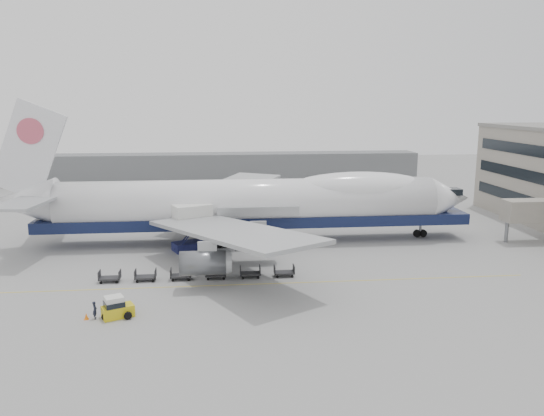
{
  "coord_description": "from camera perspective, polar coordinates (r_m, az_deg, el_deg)",
  "views": [
    {
      "loc": [
        -4.15,
        -60.67,
        19.46
      ],
      "look_at": [
        2.6,
        6.0,
        5.99
      ],
      "focal_mm": 35.0,
      "sensor_mm": 36.0,
      "label": 1
    }
  ],
  "objects": [
    {
      "name": "ground",
      "position": [
        63.85,
        -1.79,
        -6.38
      ],
      "size": [
        260.0,
        260.0,
        0.0
      ],
      "primitive_type": "plane",
      "color": "gray",
      "rests_on": "ground"
    },
    {
      "name": "dolly_4",
      "position": [
        60.15,
        -2.36,
        -6.99
      ],
      "size": [
        2.3,
        1.35,
        1.3
      ],
      "color": "#2D2D30",
      "rests_on": "ground"
    },
    {
      "name": "dolly_1",
      "position": [
        60.63,
        -13.44,
        -7.15
      ],
      "size": [
        2.3,
        1.35,
        1.3
      ],
      "color": "#2D2D30",
      "rests_on": "ground"
    },
    {
      "name": "airliner",
      "position": [
        74.13,
        -1.97,
        0.6
      ],
      "size": [
        67.0,
        55.3,
        19.98
      ],
      "color": "white",
      "rests_on": "ground"
    },
    {
      "name": "baggage_tug",
      "position": [
        51.41,
        -16.4,
        -10.27
      ],
      "size": [
        3.15,
        2.5,
        2.04
      ],
      "rotation": [
        0.0,
        0.0,
        0.42
      ],
      "color": "gold",
      "rests_on": "ground"
    },
    {
      "name": "dolly_2",
      "position": [
        60.22,
        -9.77,
        -7.12
      ],
      "size": [
        2.3,
        1.35,
        1.3
      ],
      "color": "#2D2D30",
      "rests_on": "ground"
    },
    {
      "name": "apron_line",
      "position": [
        58.17,
        -1.37,
        -8.17
      ],
      "size": [
        60.0,
        0.15,
        0.01
      ],
      "primitive_type": "cube",
      "color": "gold",
      "rests_on": "ground"
    },
    {
      "name": "traffic_cone",
      "position": [
        52.0,
        -19.35,
        -10.94
      ],
      "size": [
        0.41,
        0.41,
        0.61
      ],
      "rotation": [
        0.0,
        0.0,
        0.26
      ],
      "color": "orange",
      "rests_on": "ground"
    },
    {
      "name": "dolly_3",
      "position": [
        60.06,
        -6.07,
        -7.07
      ],
      "size": [
        2.3,
        1.35,
        1.3
      ],
      "color": "#2D2D30",
      "rests_on": "ground"
    },
    {
      "name": "dolly_0",
      "position": [
        61.27,
        -17.05,
        -7.15
      ],
      "size": [
        2.3,
        1.35,
        1.3
      ],
      "color": "#2D2D30",
      "rests_on": "ground"
    },
    {
      "name": "dolly_5",
      "position": [
        60.48,
        1.32,
        -6.87
      ],
      "size": [
        2.3,
        1.35,
        1.3
      ],
      "color": "#2D2D30",
      "rests_on": "ground"
    },
    {
      "name": "catering_truck",
      "position": [
        71.1,
        -8.54,
        -1.77
      ],
      "size": [
        5.82,
        4.99,
        6.15
      ],
      "rotation": [
        0.0,
        0.0,
        0.42
      ],
      "color": "navy",
      "rests_on": "ground"
    },
    {
      "name": "ground_worker",
      "position": [
        51.69,
        -18.51,
        -10.37
      ],
      "size": [
        0.54,
        0.69,
        1.67
      ],
      "primitive_type": "imported",
      "rotation": [
        0.0,
        0.0,
        1.82
      ],
      "color": "black",
      "rests_on": "ground"
    },
    {
      "name": "hangar",
      "position": [
        131.77,
        -8.3,
        4.29
      ],
      "size": [
        110.0,
        8.0,
        7.0
      ],
      "primitive_type": "cube",
      "color": "slate",
      "rests_on": "ground"
    }
  ]
}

